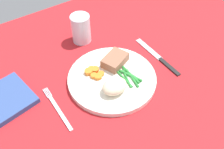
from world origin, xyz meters
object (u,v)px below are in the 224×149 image
at_px(meat_portion, 114,61).
at_px(knife, 158,57).
at_px(dinner_plate, 112,79).
at_px(napkin, 5,99).
at_px(fork, 57,108).
at_px(water_glass, 81,30).

distance_m(meat_portion, knife, 0.15).
bearing_deg(dinner_plate, napkin, 160.55).
height_order(dinner_plate, napkin, same).
relative_size(knife, napkin, 1.47).
distance_m(fork, water_glass, 0.30).
height_order(dinner_plate, fork, dinner_plate).
distance_m(meat_portion, napkin, 0.33).
height_order(fork, napkin, napkin).
height_order(dinner_plate, water_glass, water_glass).
height_order(fork, water_glass, water_glass).
bearing_deg(meat_portion, water_glass, 95.31).
bearing_deg(knife, meat_portion, 164.61).
height_order(dinner_plate, knife, dinner_plate).
bearing_deg(napkin, dinner_plate, -19.45).
bearing_deg(meat_portion, dinner_plate, -130.60).
relative_size(water_glass, napkin, 0.71).
xyz_separation_m(meat_portion, napkin, (-0.33, 0.06, -0.02)).
bearing_deg(fork, dinner_plate, 4.98).
distance_m(water_glass, napkin, 0.33).
xyz_separation_m(dinner_plate, water_glass, (0.02, 0.22, 0.03)).
bearing_deg(napkin, meat_portion, -10.60).
height_order(meat_portion, knife, meat_portion).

